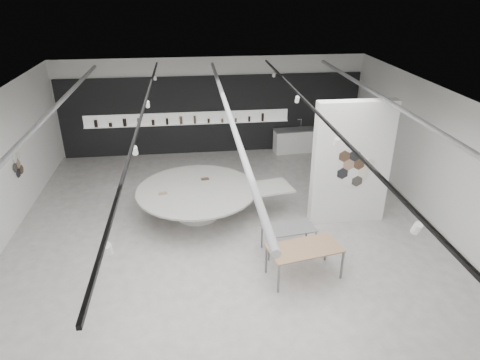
{
  "coord_description": "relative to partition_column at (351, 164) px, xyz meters",
  "views": [
    {
      "loc": [
        -0.91,
        -9.52,
        6.54
      ],
      "look_at": [
        0.39,
        1.2,
        1.38
      ],
      "focal_mm": 32.0,
      "sensor_mm": 36.0,
      "label": 1
    }
  ],
  "objects": [
    {
      "name": "room",
      "position": [
        -3.59,
        -1.0,
        0.27
      ],
      "size": [
        12.02,
        14.02,
        3.82
      ],
      "color": "beige",
      "rests_on": "ground"
    },
    {
      "name": "back_wall_display",
      "position": [
        -3.58,
        5.94,
        -0.26
      ],
      "size": [
        11.8,
        0.27,
        3.1
      ],
      "color": "black",
      "rests_on": "ground"
    },
    {
      "name": "partition_column",
      "position": [
        0.0,
        0.0,
        0.0
      ],
      "size": [
        2.2,
        0.38,
        3.6
      ],
      "color": "white",
      "rests_on": "ground"
    },
    {
      "name": "display_island",
      "position": [
        -4.26,
        0.75,
        -1.21
      ],
      "size": [
        4.92,
        4.1,
        0.9
      ],
      "rotation": [
        0.0,
        0.0,
        0.18
      ],
      "color": "white",
      "rests_on": "ground"
    },
    {
      "name": "sample_table_wood",
      "position": [
        -1.9,
        -2.43,
        -1.06
      ],
      "size": [
        1.84,
        1.17,
        0.8
      ],
      "rotation": [
        0.0,
        0.0,
        0.2
      ],
      "color": "#A07852",
      "rests_on": "ground"
    },
    {
      "name": "sample_table_stone",
      "position": [
        -2.03,
        -1.36,
        -1.17
      ],
      "size": [
        1.42,
        0.84,
        0.69
      ],
      "rotation": [
        0.0,
        0.0,
        0.13
      ],
      "color": "slate",
      "rests_on": "ground"
    },
    {
      "name": "kitchen_counter",
      "position": [
        -0.23,
        5.54,
        -1.32
      ],
      "size": [
        1.72,
        0.79,
        1.32
      ],
      "rotation": [
        0.0,
        0.0,
        0.09
      ],
      "color": "white",
      "rests_on": "ground"
    }
  ]
}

